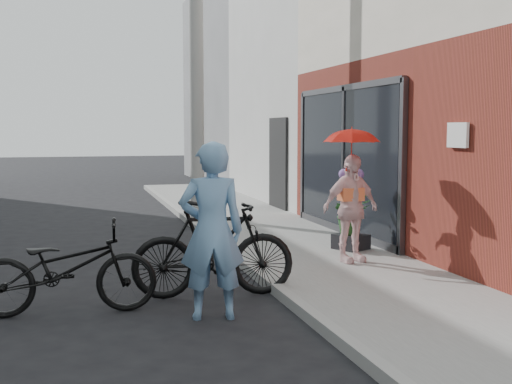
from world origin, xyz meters
name	(u,v)px	position (x,y,z in m)	size (l,w,h in m)	color
ground	(202,309)	(0.00, 0.00, 0.00)	(80.00, 80.00, 0.00)	black
sidewalk	(318,256)	(2.10, 2.00, 0.06)	(2.20, 24.00, 0.12)	gray
curb	(240,261)	(0.94, 2.00, 0.06)	(0.12, 24.00, 0.12)	#9E9E99
plaster_building	(402,68)	(7.20, 9.00, 3.50)	(8.00, 6.00, 7.00)	silver
east_building_far	(309,86)	(7.20, 16.00, 3.50)	(8.00, 8.00, 7.00)	slate
utility_pole	(196,46)	(1.10, 6.00, 3.50)	(0.28, 0.28, 7.00)	#9E9E99
officer	(212,231)	(0.03, -0.36, 0.89)	(0.65, 0.42, 1.77)	#73A1CD
bike_left	(66,268)	(-1.37, 0.18, 0.48)	(0.63, 1.82, 0.96)	black
bike_right	(213,249)	(0.22, 0.44, 0.55)	(0.52, 1.83, 1.10)	black
kimono_woman	(351,208)	(2.27, 1.27, 0.84)	(0.84, 0.35, 1.44)	beige
parasol	(352,131)	(2.27, 1.27, 1.87)	(0.70, 0.70, 0.61)	red
planter	(351,242)	(2.66, 2.12, 0.23)	(0.42, 0.42, 0.22)	black
potted_plant	(351,213)	(2.66, 2.12, 0.66)	(0.57, 0.50, 0.64)	#245823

